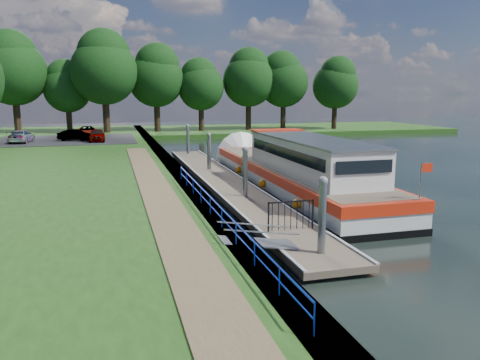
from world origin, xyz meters
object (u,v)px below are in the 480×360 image
object	(u,v)px
car_a	(97,135)
barge	(289,170)
car_d	(88,132)
car_b	(76,135)
car_c	(21,136)
pontoon	(224,184)

from	to	relation	value
car_a	barge	bearing A→B (deg)	-64.00
barge	car_d	size ratio (longest dim) A/B	4.86
barge	car_b	world-z (taller)	barge
barge	car_c	world-z (taller)	barge
pontoon	car_d	world-z (taller)	car_d
car_b	car_c	size ratio (longest dim) A/B	0.84
car_b	car_c	xyz separation A→B (m)	(-5.04, -0.17, 0.03)
car_a	car_d	xyz separation A→B (m)	(-1.06, 4.91, -0.03)
car_c	car_d	world-z (taller)	car_d
barge	car_d	xyz separation A→B (m)	(-12.46, 28.39, 0.35)
car_a	car_b	xyz separation A→B (m)	(-2.11, 1.11, -0.06)
pontoon	barge	size ratio (longest dim) A/B	1.42
pontoon	car_b	world-z (taller)	car_b
car_b	car_d	size ratio (longest dim) A/B	0.80
car_c	car_d	xyz separation A→B (m)	(6.09, 3.98, 0.00)
car_c	car_d	size ratio (longest dim) A/B	0.95
pontoon	car_d	distance (m)	28.44
car_c	barge	bearing A→B (deg)	133.50
car_a	car_b	size ratio (longest dim) A/B	1.07
barge	pontoon	bearing A→B (deg)	158.89
car_b	car_d	xyz separation A→B (m)	(1.05, 3.81, 0.03)
car_c	pontoon	bearing A→B (deg)	129.27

